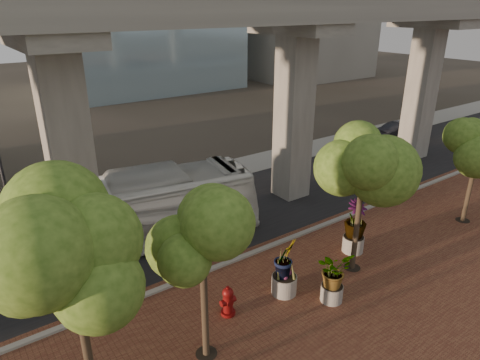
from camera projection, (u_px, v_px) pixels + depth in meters
ground at (224, 238)px, 20.60m from camera, size 160.00×160.00×0.00m
brick_plaza at (354, 333)px, 14.57m from camera, size 70.00×13.00×0.06m
asphalt_road at (203, 222)px, 22.10m from camera, size 90.00×8.00×0.04m
curb_strip at (249, 255)px, 19.07m from camera, size 70.00×0.25×0.16m
far_sidewalk at (157, 187)px, 26.24m from camera, size 90.00×3.00×0.06m
transit_viaduct at (198, 79)px, 19.34m from camera, size 72.00×5.60×12.40m
transit_bus at (124, 214)px, 19.17m from camera, size 12.62×5.05×3.43m
parked_car at (404, 131)px, 35.21m from camera, size 4.73×2.39×1.49m
fire_hydrant at (228, 301)px, 15.24m from camera, size 0.59×0.53×1.18m
planter_front at (334, 272)px, 15.71m from camera, size 1.85×1.85×2.04m
planter_right at (356, 222)px, 18.83m from camera, size 2.31×2.31×2.47m
planter_left at (285, 261)px, 16.04m from camera, size 2.17×2.17×2.38m
street_tree_far_west at (72, 264)px, 9.52m from camera, size 4.03×4.03×6.85m
street_tree_near_west at (202, 234)px, 12.03m from camera, size 3.25×3.25×5.88m
street_tree_near_east at (364, 164)px, 16.39m from camera, size 4.23×4.23×6.65m
street_tree_far_east at (480, 143)px, 20.57m from camera, size 3.24×3.24×5.67m
streetlamp_east at (292, 95)px, 27.51m from camera, size 0.43×1.25×8.61m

